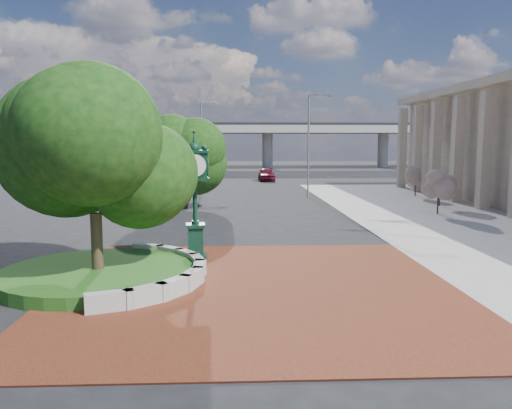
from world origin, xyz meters
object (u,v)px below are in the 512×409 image
object	(u,v)px
street_lamp_near	(311,138)
post_clock	(195,190)
parked_car	(266,174)
street_lamp_far	(203,135)

from	to	relation	value
street_lamp_near	post_clock	bearing A→B (deg)	-109.88
parked_car	street_lamp_far	bearing A→B (deg)	-172.61
parked_car	street_lamp_far	world-z (taller)	street_lamp_far
post_clock	street_lamp_far	xyz separation A→B (m)	(-1.94, 36.97, 2.57)
post_clock	street_lamp_far	distance (m)	37.11
post_clock	parked_car	distance (m)	38.38
parked_car	street_lamp_near	xyz separation A→B (m)	(2.40, -17.27, 4.00)
post_clock	parked_car	xyz separation A→B (m)	(5.10, 37.99, -1.86)
post_clock	parked_car	bearing A→B (deg)	82.36
parked_car	street_lamp_near	distance (m)	17.88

